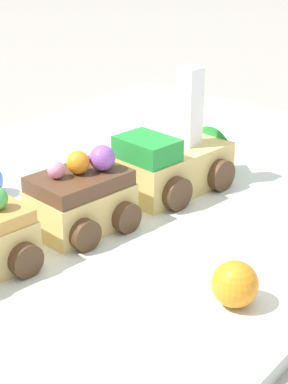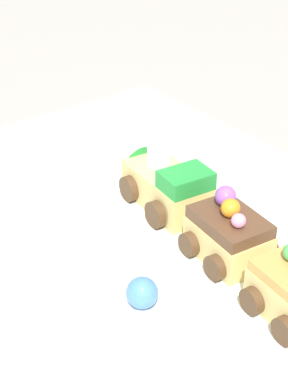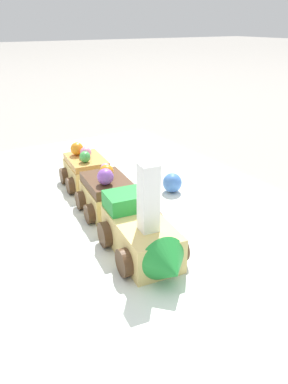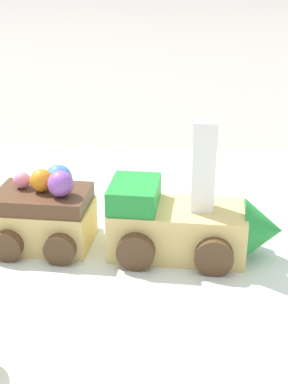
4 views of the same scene
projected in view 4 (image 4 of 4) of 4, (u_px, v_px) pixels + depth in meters
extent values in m
plane|color=gray|center=(88.00, 242.00, 0.48)|extent=(10.00, 10.00, 0.00)
cube|color=silver|center=(88.00, 236.00, 0.48)|extent=(0.74, 0.47, 0.01)
cube|color=#E5C675|center=(178.00, 230.00, 0.43)|extent=(0.11, 0.07, 0.04)
cube|color=green|center=(134.00, 194.00, 0.43)|extent=(0.04, 0.06, 0.02)
cone|color=green|center=(263.00, 229.00, 0.42)|extent=(0.04, 0.05, 0.05)
cube|color=white|center=(203.00, 198.00, 0.42)|extent=(0.02, 0.02, 0.02)
cube|color=white|center=(204.00, 177.00, 0.41)|extent=(0.02, 0.02, 0.02)
cube|color=white|center=(205.00, 155.00, 0.41)|extent=(0.02, 0.02, 0.02)
cube|color=white|center=(206.00, 132.00, 0.40)|extent=(0.02, 0.02, 0.02)
cylinder|color=#4C331E|center=(214.00, 257.00, 0.40)|extent=(0.03, 0.01, 0.03)
cylinder|color=#4C331E|center=(215.00, 220.00, 0.46)|extent=(0.03, 0.01, 0.03)
cylinder|color=#4C331E|center=(136.00, 252.00, 0.41)|extent=(0.03, 0.01, 0.03)
cylinder|color=#4C331E|center=(146.00, 216.00, 0.47)|extent=(0.03, 0.01, 0.03)
cube|color=#E5C675|center=(45.00, 224.00, 0.45)|extent=(0.08, 0.06, 0.03)
cube|color=brown|center=(43.00, 198.00, 0.44)|extent=(0.08, 0.06, 0.01)
sphere|color=pink|center=(22.00, 180.00, 0.44)|extent=(0.02, 0.02, 0.01)
sphere|color=orange|center=(41.00, 180.00, 0.43)|extent=(0.02, 0.02, 0.02)
sphere|color=#9956C6|center=(61.00, 184.00, 0.42)|extent=(0.02, 0.02, 0.02)
cylinder|color=#4C331E|center=(60.00, 250.00, 0.42)|extent=(0.03, 0.01, 0.03)
cylinder|color=#4C331E|center=(79.00, 215.00, 0.48)|extent=(0.03, 0.01, 0.03)
cylinder|color=#4C331E|center=(7.00, 246.00, 0.42)|extent=(0.03, 0.01, 0.03)
cylinder|color=#4C331E|center=(32.00, 212.00, 0.48)|extent=(0.03, 0.01, 0.03)
sphere|color=#4C84E0|center=(58.00, 179.00, 0.55)|extent=(0.03, 0.03, 0.03)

